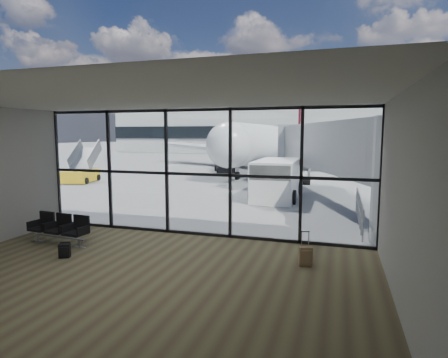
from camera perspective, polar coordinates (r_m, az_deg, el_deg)
The scene contains 21 objects.
ground at distance 52.59m, azimuth 12.01°, elevation 2.73°, with size 220.00×220.00×0.00m, color slate.
lounge_shell at distance 8.90m, azimuth -15.32°, elevation 0.48°, with size 12.02×8.01×4.51m.
glass_curtain_wall at distance 13.22m, azimuth -4.03°, elevation 0.93°, with size 12.10×0.12×4.50m.
jet_bridge at distance 19.35m, azimuth 17.64°, elevation 4.01°, with size 8.00×16.50×4.33m.
apron_railing at distance 16.03m, azimuth 19.95°, elevation -3.94°, with size 0.06×5.46×1.11m.
far_terminal at distance 74.42m, azimuth 13.22°, elevation 7.09°, with size 80.00×12.20×11.00m.
tree_0 at distance 97.86m, azimuth -13.44°, elevation 7.22°, with size 4.95×4.95×7.12m.
tree_1 at distance 94.96m, azimuth -10.30°, elevation 7.69°, with size 5.61×5.61×8.07m.
tree_2 at distance 92.36m, azimuth -6.97°, elevation 8.16°, with size 6.27×6.27×9.03m.
tree_3 at distance 90.05m, azimuth -3.45°, elevation 7.44°, with size 4.95×4.95×7.12m.
tree_4 at distance 88.12m, azimuth 0.24°, elevation 7.87°, with size 5.61×5.61×8.07m.
tree_5 at distance 86.57m, azimuth 4.08°, elevation 8.29°, with size 6.27×6.27×9.03m.
seating_row at distance 13.60m, azimuth -23.64°, elevation -6.74°, with size 2.22×0.81×0.98m.
backpack at distance 12.07m, azimuth -23.14°, elevation -9.99°, with size 0.36×0.36×0.46m.
suitcase at distance 10.68m, azimuth 12.31°, elevation -11.40°, with size 0.40×0.32×0.95m.
airliner at distance 42.55m, azimuth 8.12°, elevation 5.59°, with size 30.23×35.07×9.03m.
service_van at distance 21.12m, azimuth 8.03°, elevation -0.00°, with size 2.50×5.03×2.18m.
belt_loader at distance 36.00m, azimuth 0.06°, elevation 2.10°, with size 2.96×4.40×1.93m.
mobile_stairs at distance 30.45m, azimuth -20.87°, elevation 0.72°, with size 2.52×3.90×2.54m.
traffic_cone_a at distance 28.12m, azimuth 9.29°, elevation -0.10°, with size 0.39×0.39×0.55m.
traffic_cone_c at distance 23.56m, azimuth 5.26°, elevation -1.37°, with size 0.38×0.38×0.54m.
Camera 1 is at (4.78, -12.25, 3.59)m, focal length 30.00 mm.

